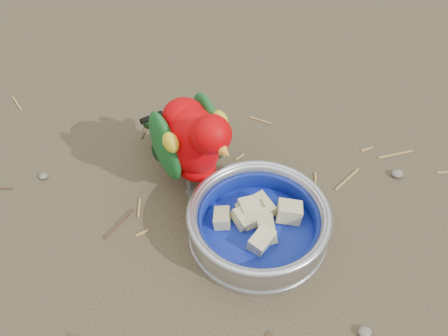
{
  "coord_description": "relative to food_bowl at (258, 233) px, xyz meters",
  "views": [
    {
      "loc": [
        -0.04,
        -0.41,
        0.65
      ],
      "look_at": [
        -0.0,
        0.12,
        0.08
      ],
      "focal_mm": 40.0,
      "sensor_mm": 36.0,
      "label": 1
    }
  ],
  "objects": [
    {
      "name": "ground",
      "position": [
        -0.04,
        -0.05,
        -0.01
      ],
      "size": [
        60.0,
        60.0,
        0.0
      ],
      "primitive_type": "plane",
      "color": "#483C2A"
    },
    {
      "name": "fruit_wedges",
      "position": [
        0.0,
        0.0,
        0.02
      ],
      "size": [
        0.13,
        0.13,
        0.03
      ],
      "primitive_type": null,
      "color": "#C9BE8A",
      "rests_on": "food_bowl"
    },
    {
      "name": "bowl_wall",
      "position": [
        0.0,
        0.0,
        0.03
      ],
      "size": [
        0.22,
        0.22,
        0.04
      ],
      "primitive_type": null,
      "color": "#B2B2BA",
      "rests_on": "food_bowl"
    },
    {
      "name": "ground_debris",
      "position": [
        -0.01,
        0.05,
        -0.01
      ],
      "size": [
        0.9,
        0.8,
        0.01
      ],
      "primitive_type": null,
      "color": "#AE8345",
      "rests_on": "ground"
    },
    {
      "name": "food_bowl",
      "position": [
        0.0,
        0.0,
        0.0
      ],
      "size": [
        0.22,
        0.22,
        0.02
      ],
      "primitive_type": "cylinder",
      "color": "#B2B2BA",
      "rests_on": "ground"
    },
    {
      "name": "lory_parrot",
      "position": [
        -0.09,
        0.11,
        0.09
      ],
      "size": [
        0.21,
        0.26,
        0.19
      ],
      "primitive_type": null,
      "rotation": [
        0.0,
        0.0,
        -2.62
      ],
      "color": "#C30004",
      "rests_on": "ground"
    }
  ]
}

